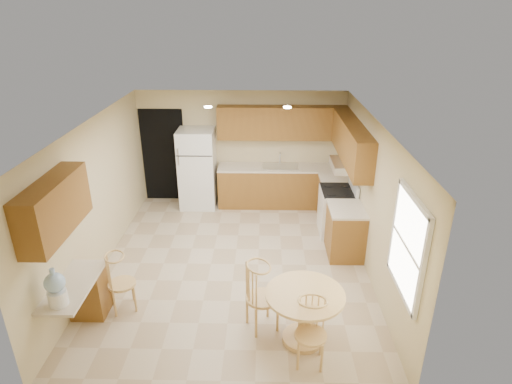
{
  "coord_description": "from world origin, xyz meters",
  "views": [
    {
      "loc": [
        0.5,
        -6.3,
        4.14
      ],
      "look_at": [
        0.37,
        0.3,
        1.24
      ],
      "focal_mm": 30.0,
      "sensor_mm": 36.0,
      "label": 1
    }
  ],
  "objects_px": {
    "chair_table_b": "(312,332)",
    "water_crock": "(56,289)",
    "stove": "(337,211)",
    "dining_table": "(304,310)",
    "refrigerator": "(198,169)",
    "chair_desk": "(119,280)",
    "chair_table_a": "(262,294)"
  },
  "relations": [
    {
      "from": "refrigerator",
      "to": "stove",
      "type": "relative_size",
      "value": 1.6
    },
    {
      "from": "chair_table_b",
      "to": "chair_desk",
      "type": "height_order",
      "value": "same"
    },
    {
      "from": "refrigerator",
      "to": "chair_table_a",
      "type": "relative_size",
      "value": 1.72
    },
    {
      "from": "chair_table_b",
      "to": "water_crock",
      "type": "xyz_separation_m",
      "value": [
        -3.09,
        0.18,
        0.45
      ]
    },
    {
      "from": "refrigerator",
      "to": "chair_table_b",
      "type": "height_order",
      "value": "refrigerator"
    },
    {
      "from": "stove",
      "to": "chair_table_a",
      "type": "bearing_deg",
      "value": -116.85
    },
    {
      "from": "stove",
      "to": "chair_table_b",
      "type": "bearing_deg",
      "value": -103.57
    },
    {
      "from": "stove",
      "to": "chair_desk",
      "type": "relative_size",
      "value": 1.21
    },
    {
      "from": "dining_table",
      "to": "chair_desk",
      "type": "height_order",
      "value": "chair_desk"
    },
    {
      "from": "chair_table_b",
      "to": "water_crock",
      "type": "relative_size",
      "value": 1.76
    },
    {
      "from": "chair_table_a",
      "to": "chair_desk",
      "type": "height_order",
      "value": "chair_table_a"
    },
    {
      "from": "chair_desk",
      "to": "dining_table",
      "type": "bearing_deg",
      "value": 55.25
    },
    {
      "from": "chair_desk",
      "to": "refrigerator",
      "type": "bearing_deg",
      "value": 147.47
    },
    {
      "from": "refrigerator",
      "to": "chair_table_b",
      "type": "relative_size",
      "value": 1.93
    },
    {
      "from": "stove",
      "to": "water_crock",
      "type": "distance_m",
      "value": 5.14
    },
    {
      "from": "chair_table_a",
      "to": "chair_table_b",
      "type": "bearing_deg",
      "value": 19.4
    },
    {
      "from": "chair_desk",
      "to": "water_crock",
      "type": "height_order",
      "value": "water_crock"
    },
    {
      "from": "chair_table_a",
      "to": "chair_table_b",
      "type": "height_order",
      "value": "chair_table_a"
    },
    {
      "from": "refrigerator",
      "to": "stove",
      "type": "distance_m",
      "value": 3.15
    },
    {
      "from": "chair_desk",
      "to": "stove",
      "type": "bearing_deg",
      "value": 102.08
    },
    {
      "from": "refrigerator",
      "to": "chair_table_a",
      "type": "bearing_deg",
      "value": -70.48
    },
    {
      "from": "stove",
      "to": "chair_table_b",
      "type": "height_order",
      "value": "stove"
    },
    {
      "from": "refrigerator",
      "to": "chair_table_a",
      "type": "distance_m",
      "value": 4.31
    },
    {
      "from": "chair_desk",
      "to": "water_crock",
      "type": "xyz_separation_m",
      "value": [
        -0.45,
        -0.82,
        0.45
      ]
    },
    {
      "from": "refrigerator",
      "to": "chair_desk",
      "type": "distance_m",
      "value": 3.75
    },
    {
      "from": "chair_table_a",
      "to": "dining_table",
      "type": "bearing_deg",
      "value": 50.15
    },
    {
      "from": "chair_table_a",
      "to": "chair_desk",
      "type": "xyz_separation_m",
      "value": [
        -2.04,
        0.37,
        -0.07
      ]
    },
    {
      "from": "stove",
      "to": "chair_desk",
      "type": "bearing_deg",
      "value": -144.64
    },
    {
      "from": "dining_table",
      "to": "chair_table_b",
      "type": "xyz_separation_m",
      "value": [
        0.05,
        -0.47,
        0.05
      ]
    },
    {
      "from": "chair_table_b",
      "to": "chair_desk",
      "type": "xyz_separation_m",
      "value": [
        -2.64,
        1.0,
        -0.0
      ]
    },
    {
      "from": "stove",
      "to": "dining_table",
      "type": "relative_size",
      "value": 1.06
    },
    {
      "from": "dining_table",
      "to": "chair_table_b",
      "type": "bearing_deg",
      "value": -83.99
    }
  ]
}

